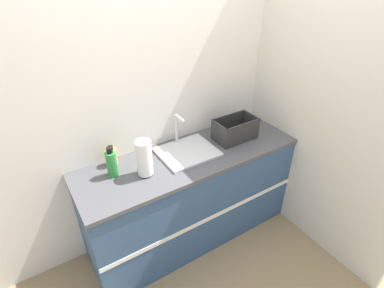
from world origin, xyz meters
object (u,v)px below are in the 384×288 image
object	(u,v)px
dish_rack	(235,131)
bottle_yellow	(112,156)
sink	(187,150)
bottle_green	(112,163)
paper_towel_roll	(144,158)

from	to	relation	value
dish_rack	bottle_yellow	distance (m)	1.05
sink	bottle_yellow	distance (m)	0.59
bottle_green	bottle_yellow	bearing A→B (deg)	72.65
sink	paper_towel_roll	distance (m)	0.43
sink	bottle_green	distance (m)	0.61
dish_rack	bottle_yellow	xyz separation A→B (m)	(-1.04, 0.20, -0.00)
bottle_yellow	sink	bearing A→B (deg)	-16.24
paper_towel_roll	dish_rack	distance (m)	0.88
dish_rack	bottle_yellow	bearing A→B (deg)	169.27
sink	bottle_green	bearing A→B (deg)	176.89
sink	bottle_green	xyz separation A→B (m)	(-0.61, 0.03, 0.09)
paper_towel_roll	bottle_green	world-z (taller)	paper_towel_roll
paper_towel_roll	bottle_yellow	bearing A→B (deg)	123.22
sink	bottle_yellow	bearing A→B (deg)	163.76
sink	dish_rack	bearing A→B (deg)	-3.86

